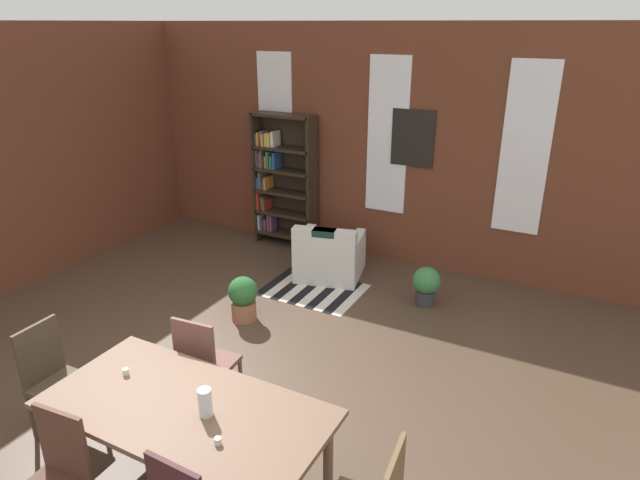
# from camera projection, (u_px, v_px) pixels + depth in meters

# --- Properties ---
(ground_plane) EXTENTS (9.93, 9.93, 0.00)m
(ground_plane) POSITION_uv_depth(u_px,v_px,m) (214.00, 417.00, 4.60)
(ground_plane) COLOR #4D3A2B
(back_wall_brick) EXTENTS (8.33, 0.12, 3.12)m
(back_wall_brick) POSITION_uv_depth(u_px,v_px,m) (389.00, 147.00, 7.20)
(back_wall_brick) COLOR brown
(back_wall_brick) RESTS_ON ground
(window_pane_0) EXTENTS (0.55, 0.02, 2.03)m
(window_pane_0) POSITION_uv_depth(u_px,v_px,m) (276.00, 126.00, 7.83)
(window_pane_0) COLOR white
(window_pane_1) EXTENTS (0.55, 0.02, 2.03)m
(window_pane_1) POSITION_uv_depth(u_px,v_px,m) (387.00, 137.00, 7.09)
(window_pane_1) COLOR white
(window_pane_2) EXTENTS (0.55, 0.02, 2.03)m
(window_pane_2) POSITION_uv_depth(u_px,v_px,m) (525.00, 150.00, 6.35)
(window_pane_2) COLOR white
(dining_table) EXTENTS (1.95, 0.95, 0.73)m
(dining_table) POSITION_uv_depth(u_px,v_px,m) (186.00, 416.00, 3.64)
(dining_table) COLOR brown
(dining_table) RESTS_ON ground
(vase_on_table) EXTENTS (0.09, 0.09, 0.20)m
(vase_on_table) POSITION_uv_depth(u_px,v_px,m) (205.00, 402.00, 3.50)
(vase_on_table) COLOR silver
(vase_on_table) RESTS_ON dining_table
(tealight_candle_0) EXTENTS (0.04, 0.04, 0.05)m
(tealight_candle_0) POSITION_uv_depth(u_px,v_px,m) (126.00, 372.00, 3.93)
(tealight_candle_0) COLOR silver
(tealight_candle_0) RESTS_ON dining_table
(tealight_candle_1) EXTENTS (0.04, 0.04, 0.05)m
(tealight_candle_1) POSITION_uv_depth(u_px,v_px,m) (218.00, 441.00, 3.28)
(tealight_candle_1) COLOR silver
(tealight_candle_1) RESTS_ON dining_table
(dining_chair_head_left) EXTENTS (0.41, 0.41, 0.95)m
(dining_chair_head_left) POSITION_uv_depth(u_px,v_px,m) (54.00, 377.00, 4.27)
(dining_chair_head_left) COLOR #453828
(dining_chair_head_left) RESTS_ON ground
(dining_chair_far_left) EXTENTS (0.43, 0.43, 0.95)m
(dining_chair_far_left) POSITION_uv_depth(u_px,v_px,m) (204.00, 362.00, 4.46)
(dining_chair_far_left) COLOR brown
(dining_chair_far_left) RESTS_ON ground
(bookshelf_tall) EXTENTS (0.94, 0.30, 1.93)m
(bookshelf_tall) POSITION_uv_depth(u_px,v_px,m) (281.00, 179.00, 7.88)
(bookshelf_tall) COLOR #2D2319
(bookshelf_tall) RESTS_ON ground
(armchair_white) EXTENTS (0.96, 0.96, 0.75)m
(armchair_white) POSITION_uv_depth(u_px,v_px,m) (329.00, 256.00, 7.06)
(armchair_white) COLOR silver
(armchair_white) RESTS_ON ground
(potted_plant_by_shelf) EXTENTS (0.33, 0.33, 0.51)m
(potted_plant_by_shelf) POSITION_uv_depth(u_px,v_px,m) (243.00, 297.00, 6.02)
(potted_plant_by_shelf) COLOR #9E6042
(potted_plant_by_shelf) RESTS_ON ground
(potted_plant_corner) EXTENTS (0.32, 0.32, 0.47)m
(potted_plant_corner) POSITION_uv_depth(u_px,v_px,m) (426.00, 284.00, 6.35)
(potted_plant_corner) COLOR #333338
(potted_plant_corner) RESTS_ON ground
(striped_rug) EXTENTS (1.19, 0.90, 0.01)m
(striped_rug) POSITION_uv_depth(u_px,v_px,m) (313.00, 290.00, 6.79)
(striped_rug) COLOR black
(striped_rug) RESTS_ON ground
(framed_picture) EXTENTS (0.56, 0.03, 0.72)m
(framed_picture) POSITION_uv_depth(u_px,v_px,m) (413.00, 138.00, 6.93)
(framed_picture) COLOR black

